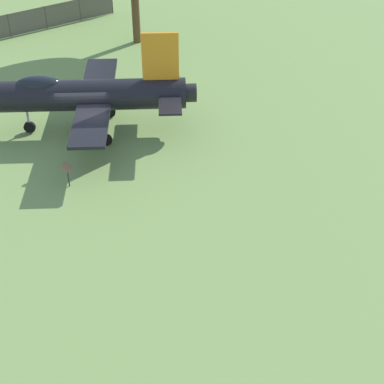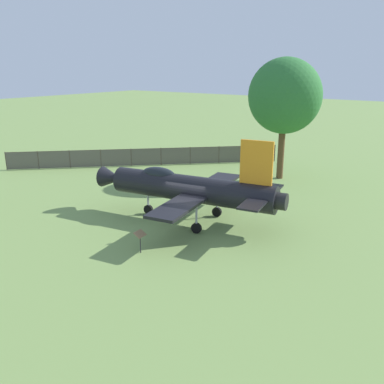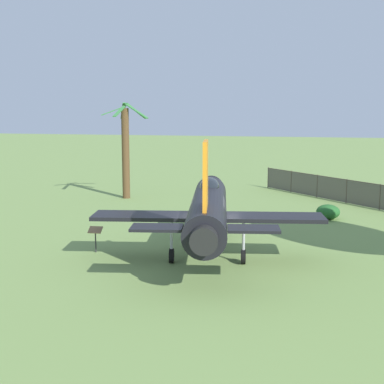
{
  "view_description": "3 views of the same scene",
  "coord_description": "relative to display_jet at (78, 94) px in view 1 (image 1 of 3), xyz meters",
  "views": [
    {
      "loc": [
        8.59,
        -25.5,
        15.21
      ],
      "look_at": [
        6.27,
        -6.8,
        1.5
      ],
      "focal_mm": 54.19,
      "sensor_mm": 36.0,
      "label": 1
    },
    {
      "loc": [
        13.53,
        -18.71,
        8.96
      ],
      "look_at": [
        -0.57,
        0.82,
        1.55
      ],
      "focal_mm": 38.48,
      "sensor_mm": 36.0,
      "label": 2
    },
    {
      "loc": [
        22.0,
        4.42,
        6.32
      ],
      "look_at": [
        0.66,
        -0.55,
        2.9
      ],
      "focal_mm": 50.27,
      "sensor_mm": 36.0,
      "label": 3
    }
  ],
  "objects": [
    {
      "name": "info_plaque",
      "position": [
        0.8,
        -4.92,
        -1.24
      ],
      "size": [
        0.44,
        0.63,
        1.14
      ],
      "color": "#333333",
      "rests_on": "ground_plane"
    },
    {
      "name": "ground_plane",
      "position": [
        0.35,
        0.06,
        -2.1
      ],
      "size": [
        200.0,
        200.0,
        0.0
      ],
      "primitive_type": "plane",
      "color": "#75934C"
    },
    {
      "name": "display_jet",
      "position": [
        0.0,
        0.0,
        0.0
      ],
      "size": [
        12.09,
        9.75,
        5.21
      ],
      "rotation": [
        0.0,
        0.0,
        3.31
      ],
      "color": "black",
      "rests_on": "ground_plane"
    }
  ]
}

